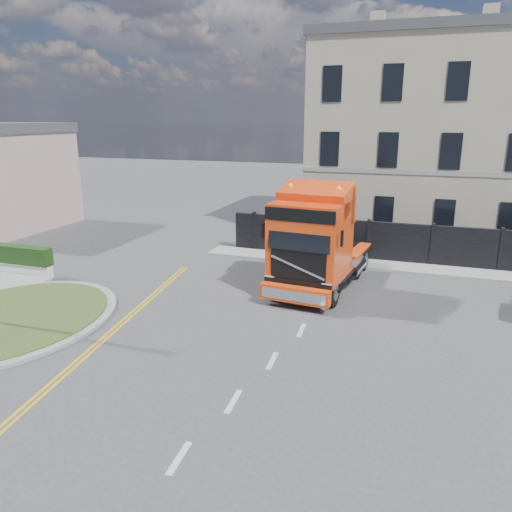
% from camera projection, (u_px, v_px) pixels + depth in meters
% --- Properties ---
extents(ground, '(120.00, 120.00, 0.00)m').
position_uv_depth(ground, '(225.00, 315.00, 18.10)').
color(ground, '#424244').
rests_on(ground, ground).
extents(traffic_island, '(6.80, 6.80, 0.17)m').
position_uv_depth(traffic_island, '(8.00, 319.00, 17.54)').
color(traffic_island, gray).
rests_on(traffic_island, ground).
extents(hoarding_fence, '(18.80, 0.25, 2.00)m').
position_uv_depth(hoarding_fence, '(422.00, 245.00, 23.99)').
color(hoarding_fence, black).
rests_on(hoarding_fence, ground).
extents(georgian_building, '(12.30, 10.30, 12.80)m').
position_uv_depth(georgian_building, '(422.00, 137.00, 29.71)').
color(georgian_building, '#B1AC8C').
rests_on(georgian_building, ground).
extents(pavement_far, '(20.00, 1.60, 0.12)m').
position_uv_depth(pavement_far, '(407.00, 268.00, 23.59)').
color(pavement_far, gray).
rests_on(pavement_far, ground).
extents(truck, '(3.36, 7.44, 4.32)m').
position_uv_depth(truck, '(316.00, 245.00, 20.25)').
color(truck, black).
rests_on(truck, ground).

